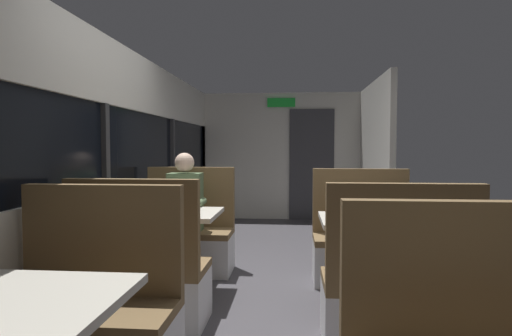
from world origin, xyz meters
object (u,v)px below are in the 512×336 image
at_px(seated_passenger, 186,222).
at_px(bench_mid_window_facing_end, 141,282).
at_px(bench_near_window_facing_entry, 91,326).
at_px(dining_table_near_window, 5,322).
at_px(dining_table_rear_aisle, 376,231).
at_px(dining_table_mid_window, 168,223).
at_px(bench_rear_aisle_facing_entry, 362,248).
at_px(bench_mid_window_facing_entry, 188,240).
at_px(bench_rear_aisle_facing_end, 396,299).

bearing_deg(seated_passenger, bench_mid_window_facing_end, -90.00).
bearing_deg(bench_near_window_facing_entry, dining_table_near_window, -90.00).
height_order(bench_near_window_facing_entry, dining_table_rear_aisle, bench_near_window_facing_entry).
bearing_deg(bench_near_window_facing_entry, dining_table_rear_aisle, 35.63).
height_order(dining_table_near_window, dining_table_mid_window, same).
relative_size(bench_mid_window_facing_end, bench_rear_aisle_facing_entry, 1.00).
bearing_deg(seated_passenger, bench_near_window_facing_entry, -90.00).
xyz_separation_m(dining_table_near_window, bench_mid_window_facing_entry, (0.00, 2.88, -0.31)).
relative_size(bench_rear_aisle_facing_entry, seated_passenger, 0.87).
distance_m(bench_mid_window_facing_end, bench_rear_aisle_facing_entry, 2.15).
height_order(bench_near_window_facing_entry, seated_passenger, seated_passenger).
distance_m(bench_mid_window_facing_end, seated_passenger, 1.34).
relative_size(bench_near_window_facing_entry, seated_passenger, 0.87).
bearing_deg(bench_rear_aisle_facing_end, bench_mid_window_facing_end, 173.62).
height_order(dining_table_near_window, dining_table_rear_aisle, same).
distance_m(dining_table_near_window, dining_table_rear_aisle, 2.67).
distance_m(dining_table_mid_window, bench_mid_window_facing_entry, 0.77).
xyz_separation_m(dining_table_rear_aisle, bench_rear_aisle_facing_entry, (0.00, 0.70, -0.31)).
xyz_separation_m(dining_table_rear_aisle, seated_passenger, (-1.79, 0.83, -0.10)).
xyz_separation_m(bench_mid_window_facing_end, bench_mid_window_facing_entry, (0.00, 1.40, 0.00)).
bearing_deg(dining_table_mid_window, bench_mid_window_facing_entry, 90.00).
bearing_deg(bench_rear_aisle_facing_entry, bench_mid_window_facing_end, -146.19).
relative_size(dining_table_rear_aisle, bench_rear_aisle_facing_end, 0.82).
height_order(bench_rear_aisle_facing_end, seated_passenger, seated_passenger).
distance_m(bench_mid_window_facing_end, bench_mid_window_facing_entry, 1.40).
xyz_separation_m(bench_rear_aisle_facing_end, bench_rear_aisle_facing_entry, (0.00, 1.40, 0.00)).
xyz_separation_m(bench_mid_window_facing_entry, bench_rear_aisle_facing_end, (1.79, -1.60, 0.00)).
bearing_deg(dining_table_near_window, bench_mid_window_facing_end, 90.00).
xyz_separation_m(dining_table_near_window, bench_mid_window_facing_end, (0.00, 1.48, -0.31)).
bearing_deg(seated_passenger, dining_table_rear_aisle, -24.80).
bearing_deg(bench_mid_window_facing_end, bench_near_window_facing_entry, -90.00).
bearing_deg(bench_mid_window_facing_end, seated_passenger, 90.00).
relative_size(dining_table_near_window, dining_table_rear_aisle, 1.00).
bearing_deg(bench_mid_window_facing_entry, bench_rear_aisle_facing_end, -41.77).
relative_size(dining_table_near_window, bench_mid_window_facing_end, 0.82).
relative_size(dining_table_mid_window, bench_rear_aisle_facing_end, 0.82).
relative_size(dining_table_mid_window, bench_mid_window_facing_entry, 0.82).
bearing_deg(dining_table_rear_aisle, bench_mid_window_facing_end, -164.41).
distance_m(bench_mid_window_facing_end, bench_rear_aisle_facing_end, 1.80).
bearing_deg(bench_rear_aisle_facing_end, bench_near_window_facing_entry, -161.94).
bearing_deg(bench_rear_aisle_facing_entry, bench_rear_aisle_facing_end, -90.00).
bearing_deg(dining_table_rear_aisle, bench_near_window_facing_entry, -144.37).
relative_size(dining_table_mid_window, dining_table_rear_aisle, 1.00).
distance_m(bench_near_window_facing_entry, seated_passenger, 2.12).
height_order(dining_table_rear_aisle, bench_rear_aisle_facing_entry, bench_rear_aisle_facing_entry).
relative_size(bench_near_window_facing_entry, bench_rear_aisle_facing_end, 1.00).
bearing_deg(bench_rear_aisle_facing_entry, bench_near_window_facing_entry, -132.08).
height_order(dining_table_near_window, bench_mid_window_facing_entry, bench_mid_window_facing_entry).
height_order(dining_table_mid_window, bench_rear_aisle_facing_entry, bench_rear_aisle_facing_entry).
distance_m(dining_table_mid_window, bench_mid_window_facing_end, 0.77).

